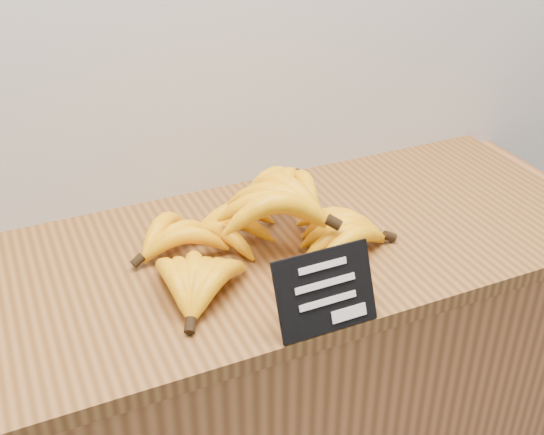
{
  "coord_description": "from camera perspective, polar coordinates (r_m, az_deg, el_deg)",
  "views": [
    {
      "loc": [
        -0.28,
        1.77,
        1.63
      ],
      "look_at": [
        0.13,
        2.7,
        1.02
      ],
      "focal_mm": 45.0,
      "sensor_mm": 36.0,
      "label": 1
    }
  ],
  "objects": [
    {
      "name": "counter",
      "position": [
        1.59,
        -0.77,
        -17.02
      ],
      "size": [
        1.49,
        0.5,
        0.9
      ],
      "primitive_type": "cube",
      "color": "#AD6C38",
      "rests_on": "ground"
    },
    {
      "name": "counter_top",
      "position": [
        1.28,
        -0.92,
        -2.97
      ],
      "size": [
        1.35,
        0.54,
        0.03
      ],
      "primitive_type": "cube",
      "color": "brown",
      "rests_on": "counter"
    },
    {
      "name": "chalkboard_sign",
      "position": [
        1.06,
        4.5,
        -6.19
      ],
      "size": [
        0.16,
        0.06,
        0.12
      ],
      "primitive_type": "cube",
      "rotation": [
        -0.4,
        0.0,
        0.0
      ],
      "color": "black",
      "rests_on": "counter_top"
    },
    {
      "name": "banana_pile",
      "position": [
        1.22,
        -1.73,
        -0.86
      ],
      "size": [
        0.51,
        0.34,
        0.13
      ],
      "color": "#FDB50A",
      "rests_on": "counter_top"
    }
  ]
}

